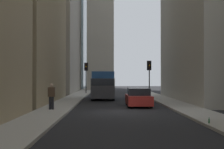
# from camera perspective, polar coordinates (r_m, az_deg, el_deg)

# --- Properties ---
(ground_plane) EXTENTS (135.00, 135.00, 0.00)m
(ground_plane) POSITION_cam_1_polar(r_m,az_deg,el_deg) (21.06, 1.86, -6.56)
(ground_plane) COLOR black
(sidewalk_right) EXTENTS (90.00, 2.20, 0.14)m
(sidewalk_right) POSITION_cam_1_polar(r_m,az_deg,el_deg) (21.32, -10.39, -6.29)
(sidewalk_right) COLOR #A8A399
(sidewalk_right) RESTS_ON ground_plane
(sidewalk_left) EXTENTS (90.00, 2.20, 0.14)m
(sidewalk_left) POSITION_cam_1_polar(r_m,az_deg,el_deg) (21.73, 13.86, -6.17)
(sidewalk_left) COLOR #A8A399
(sidewalk_left) RESTS_ON ground_plane
(building_right_far) EXTENTS (17.94, 10.00, 20.91)m
(building_right_far) POSITION_cam_1_polar(r_m,az_deg,el_deg) (51.08, -11.83, 8.72)
(building_right_far) COLOR gray
(building_right_far) RESTS_ON ground_plane
(church_spire) EXTENTS (5.10, 5.10, 30.66)m
(church_spire) POSITION_cam_1_polar(r_m,az_deg,el_deg) (59.77, -2.00, 12.78)
(church_spire) COLOR #A8A091
(church_spire) RESTS_ON ground_plane
(delivery_truck) EXTENTS (6.46, 2.25, 2.84)m
(delivery_truck) POSITION_cam_1_polar(r_m,az_deg,el_deg) (33.69, -1.56, -1.84)
(delivery_truck) COLOR #285699
(delivery_truck) RESTS_ON ground_plane
(sedan_red) EXTENTS (4.30, 1.78, 1.42)m
(sedan_red) POSITION_cam_1_polar(r_m,az_deg,el_deg) (25.15, 4.61, -4.07)
(sedan_red) COLOR maroon
(sedan_red) RESTS_ON ground_plane
(traffic_light_midblock) EXTENTS (0.43, 0.52, 4.15)m
(traffic_light_midblock) POSITION_cam_1_polar(r_m,az_deg,el_deg) (45.04, -4.53, 0.67)
(traffic_light_midblock) COLOR black
(traffic_light_midblock) RESTS_ON sidewalk_right
(traffic_light_far_junction) EXTENTS (0.43, 0.52, 4.03)m
(traffic_light_far_junction) POSITION_cam_1_polar(r_m,az_deg,el_deg) (37.68, 6.51, 0.79)
(traffic_light_far_junction) COLOR black
(traffic_light_far_junction) RESTS_ON sidewalk_left
(pedestrian) EXTENTS (0.26, 0.44, 1.70)m
(pedestrian) POSITION_cam_1_polar(r_m,az_deg,el_deg) (21.63, -10.49, -3.55)
(pedestrian) COLOR black
(pedestrian) RESTS_ON sidewalk_right
(discarded_bottle) EXTENTS (0.07, 0.07, 0.27)m
(discarded_bottle) POSITION_cam_1_polar(r_m,az_deg,el_deg) (15.54, 16.53, -7.72)
(discarded_bottle) COLOR #236033
(discarded_bottle) RESTS_ON sidewalk_left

